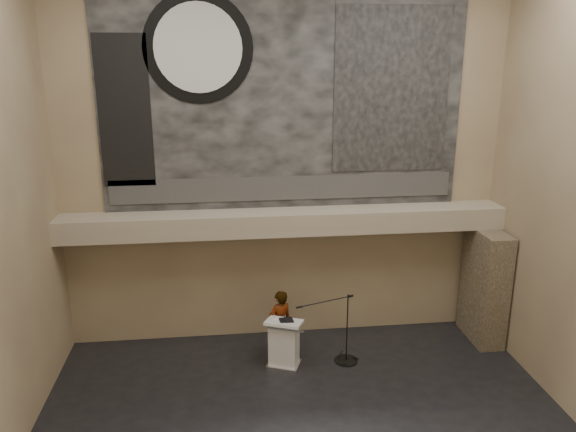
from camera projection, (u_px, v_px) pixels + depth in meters
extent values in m
cube|color=#826B52|center=(284.00, 161.00, 12.64)|extent=(10.00, 0.02, 8.50)
cube|color=#826B52|center=(382.00, 330.00, 5.02)|extent=(10.00, 0.02, 8.50)
cube|color=gray|center=(286.00, 222.00, 12.62)|extent=(10.00, 0.80, 0.50)
cylinder|color=#B2893D|center=(215.00, 237.00, 12.47)|extent=(0.04, 0.04, 0.06)
cylinder|color=#B2893D|center=(368.00, 231.00, 12.87)|extent=(0.04, 0.04, 0.06)
cube|color=black|center=(284.00, 96.00, 12.20)|extent=(8.00, 0.05, 5.00)
cube|color=#2F2F2F|center=(284.00, 188.00, 12.74)|extent=(7.76, 0.02, 0.55)
cylinder|color=black|center=(198.00, 48.00, 11.67)|extent=(2.30, 0.02, 2.30)
cylinder|color=silver|center=(198.00, 48.00, 11.65)|extent=(1.84, 0.02, 1.84)
cube|color=black|center=(392.00, 91.00, 12.40)|extent=(2.60, 0.02, 3.60)
cube|color=black|center=(125.00, 112.00, 11.86)|extent=(1.10, 0.02, 3.20)
cube|color=#463A2B|center=(485.00, 285.00, 13.17)|extent=(0.60, 1.40, 2.70)
cube|color=silver|center=(284.00, 364.00, 12.29)|extent=(0.82, 0.73, 0.08)
cube|color=white|center=(284.00, 343.00, 12.15)|extent=(0.71, 0.61, 0.96)
cube|color=white|center=(284.00, 322.00, 11.98)|extent=(0.91, 0.79, 0.13)
cube|color=black|center=(286.00, 320.00, 11.98)|extent=(0.31, 0.25, 0.04)
cube|color=silver|center=(279.00, 321.00, 11.99)|extent=(0.27, 0.33, 0.00)
imported|color=white|center=(280.00, 323.00, 12.54)|extent=(0.68, 0.58, 1.57)
cylinder|color=black|center=(346.00, 360.00, 12.51)|extent=(0.52, 0.52, 0.02)
cylinder|color=black|center=(347.00, 328.00, 12.28)|extent=(0.03, 0.03, 1.61)
cylinder|color=black|center=(324.00, 302.00, 11.82)|extent=(1.25, 0.45, 0.02)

